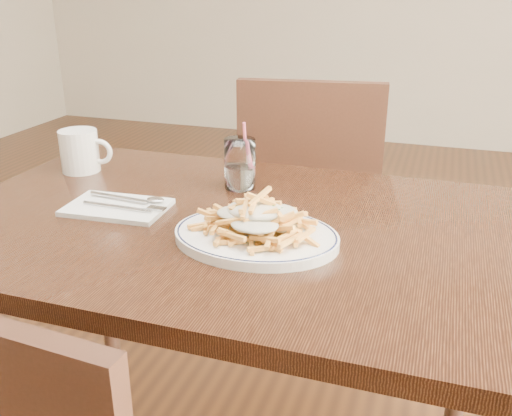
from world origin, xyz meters
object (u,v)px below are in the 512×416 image
(coffee_mug, at_px, (81,151))
(chair_far, at_px, (310,200))
(fries_plate, at_px, (256,236))
(table, at_px, (221,251))
(water_glass, at_px, (240,167))
(loaded_fries, at_px, (256,215))

(coffee_mug, bearing_deg, chair_far, 46.13)
(chair_far, distance_m, fries_plate, 0.82)
(table, distance_m, coffee_mug, 0.51)
(chair_far, height_order, coffee_mug, chair_far)
(table, height_order, coffee_mug, coffee_mug)
(fries_plate, bearing_deg, water_glass, 115.61)
(table, height_order, loaded_fries, loaded_fries)
(fries_plate, distance_m, loaded_fries, 0.04)
(chair_far, relative_size, coffee_mug, 6.84)
(chair_far, bearing_deg, fries_plate, -84.77)
(loaded_fries, bearing_deg, table, 141.80)
(chair_far, relative_size, water_glass, 5.78)
(table, relative_size, coffee_mug, 8.68)
(table, relative_size, fries_plate, 3.19)
(fries_plate, bearing_deg, table, 141.80)
(loaded_fries, relative_size, coffee_mug, 1.68)
(chair_far, xyz_separation_m, coffee_mug, (-0.50, -0.52, 0.27))
(fries_plate, bearing_deg, chair_far, 95.23)
(fries_plate, bearing_deg, coffee_mug, 154.97)
(fries_plate, height_order, loaded_fries, loaded_fries)
(table, height_order, water_glass, water_glass)
(chair_far, xyz_separation_m, fries_plate, (0.07, -0.78, 0.22))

